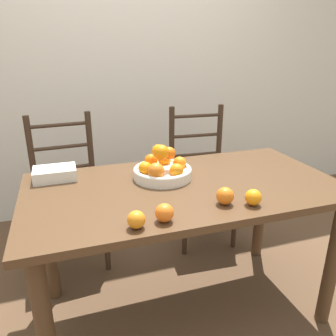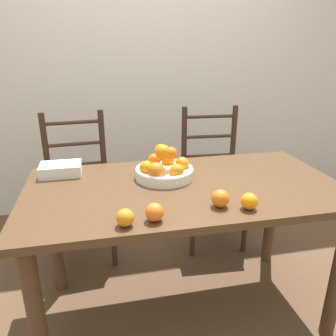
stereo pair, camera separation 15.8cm
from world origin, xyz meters
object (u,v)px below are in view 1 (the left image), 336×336
Objects in this scene: orange_loose_1 at (225,196)px; chair_right at (201,179)px; orange_loose_3 at (164,213)px; book_stack at (55,174)px; chair_left at (68,196)px; orange_loose_2 at (136,220)px; fruit_bowl at (162,169)px; orange_loose_0 at (253,197)px.

chair_right reaches higher than orange_loose_1.
orange_loose_3 is 0.71m from book_stack.
orange_loose_2 is at bearing -80.94° from chair_left.
book_stack is (-0.53, 0.16, -0.02)m from fruit_bowl.
orange_loose_3 is at bearing -168.26° from orange_loose_1.
orange_loose_2 is (-0.24, -0.45, -0.02)m from fruit_bowl.
book_stack is (-0.05, -0.42, 0.32)m from chair_left.
fruit_bowl is at bearing 73.76° from orange_loose_3.
orange_loose_1 is 0.41m from orange_loose_2.
chair_right is at bearing 54.84° from orange_loose_2.
book_stack is at bearing 124.29° from orange_loose_3.
orange_loose_0 is 0.12m from orange_loose_1.
fruit_bowl is 0.82m from chair_right.
orange_loose_2 is 0.07× the size of chair_right.
orange_loose_0 reaches higher than book_stack.
chair_right is 4.76× the size of book_stack.
orange_loose_2 is at bearing -121.41° from chair_right.
orange_loose_1 reaches higher than orange_loose_3.
orange_loose_0 is at bearing -22.42° from orange_loose_1.
chair_right is (0.72, 1.02, -0.32)m from orange_loose_2.
orange_loose_3 reaches higher than book_stack.
orange_loose_0 is 1.06m from chair_right.
orange_loose_2 is 0.67m from book_stack.
orange_loose_1 is at bearing 10.59° from orange_loose_2.
chair_left is 0.96m from chair_right.
chair_left and chair_right have the same top height.
fruit_bowl is at bearing -16.69° from book_stack.
orange_loose_2 is at bearing -118.34° from fruit_bowl.
chair_right is (0.48, 0.58, -0.34)m from fruit_bowl.
orange_loose_1 is at bearing -104.53° from chair_right.
orange_loose_1 is 0.30m from orange_loose_3.
orange_loose_1 is 1.05m from chair_right.
chair_left is (-0.35, 1.01, -0.32)m from orange_loose_3.
orange_loose_0 is at bearing -35.49° from book_stack.
orange_loose_0 is 0.34× the size of book_stack.
orange_loose_1 is 1.19m from chair_left.
orange_loose_1 is 0.08× the size of chair_right.
fruit_bowl is 1.43× the size of book_stack.
orange_loose_1 is 0.36× the size of book_stack.
chair_left is at bearing 127.26° from orange_loose_0.
orange_loose_0 is 1.28m from chair_left.
chair_right is at bearing 50.24° from fruit_bowl.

